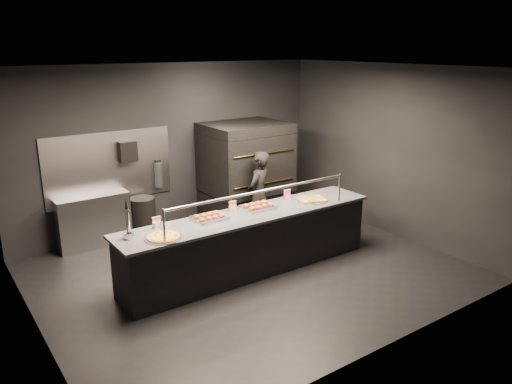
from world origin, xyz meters
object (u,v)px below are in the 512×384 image
prep_shelf (94,221)px  towel_dispenser (127,151)px  slider_tray_a (209,217)px  trash_bin (143,218)px  fire_extinguisher (159,174)px  service_counter (250,243)px  pizza_oven (246,173)px  worker (258,195)px  slider_tray_b (258,206)px  square_pizza (312,199)px  beer_tap (128,227)px  round_pizza (163,237)px

prep_shelf → towel_dispenser: bearing=5.7°
slider_tray_a → trash_bin: slider_tray_a is taller
prep_shelf → slider_tray_a: (1.00, -2.17, 0.50)m
fire_extinguisher → trash_bin: 0.83m
service_counter → pizza_oven: size_ratio=2.15×
service_counter → worker: 1.46m
fire_extinguisher → slider_tray_b: bearing=-74.9°
worker → slider_tray_b: bearing=25.2°
slider_tray_a → trash_bin: bearing=94.8°
slider_tray_b → square_pizza: slider_tray_b is taller
prep_shelf → fire_extinguisher: size_ratio=2.38×
beer_tap → prep_shelf: bearing=84.5°
slider_tray_b → trash_bin: slider_tray_b is taller
service_counter → slider_tray_b: size_ratio=7.06×
beer_tap → towel_dispenser: bearing=68.3°
pizza_oven → trash_bin: size_ratio=2.58×
beer_tap → worker: bearing=19.9°
service_counter → beer_tap: (-1.81, 0.10, 0.61)m
square_pizza → worker: bearing=102.6°
pizza_oven → towel_dispenser: 2.23m
pizza_oven → beer_tap: pizza_oven is taller
beer_tap → worker: size_ratio=0.35×
round_pizza → slider_tray_b: 1.73m
beer_tap → square_pizza: size_ratio=1.10×
service_counter → slider_tray_a: 0.79m
prep_shelf → beer_tap: 2.32m
round_pizza → square_pizza: (2.63, 0.12, 0.00)m
pizza_oven → fire_extinguisher: bearing=162.1°
worker → round_pizza: bearing=-1.8°
prep_shelf → slider_tray_b: slider_tray_b is taller
prep_shelf → towel_dispenser: towel_dispenser is taller
slider_tray_b → trash_bin: bearing=116.6°
towel_dispenser → worker: towel_dispenser is taller
towel_dispenser → worker: size_ratio=0.23×
pizza_oven → slider_tray_b: 1.99m
pizza_oven → slider_tray_b: bearing=-118.3°
square_pizza → beer_tap: bearing=177.5°
prep_shelf → beer_tap: bearing=-95.5°
round_pizza → slider_tray_b: size_ratio=0.84×
prep_shelf → round_pizza: 2.52m
towel_dispenser → trash_bin: towel_dispenser is taller
service_counter → towel_dispenser: 2.78m
service_counter → trash_bin: service_counter is taller
worker → towel_dispenser: bearing=-64.8°
pizza_oven → slider_tray_a: bearing=-135.8°
worker → beer_tap: bearing=-9.4°
fire_extinguisher → square_pizza: fire_extinguisher is taller
slider_tray_b → prep_shelf: bearing=130.5°
service_counter → round_pizza: (-1.45, -0.15, 0.47)m
square_pizza → worker: 1.16m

